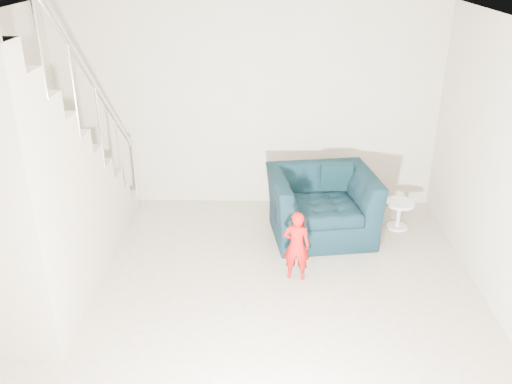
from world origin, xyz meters
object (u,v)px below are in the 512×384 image
at_px(side_table, 399,210).
at_px(staircase, 34,209).
at_px(armchair, 322,205).
at_px(toddler, 296,246).

bearing_deg(side_table, staircase, -159.73).
xyz_separation_m(armchair, toddler, (-0.35, -0.99, -0.01)).
relative_size(toddler, staircase, 0.22).
relative_size(armchair, staircase, 0.34).
height_order(armchair, side_table, armchair).
xyz_separation_m(armchair, staircase, (-2.94, -1.28, 0.54)).
xyz_separation_m(toddler, side_table, (1.35, 1.17, -0.15)).
bearing_deg(staircase, side_table, 20.27).
bearing_deg(side_table, armchair, -169.92).
bearing_deg(toddler, staircase, 11.23).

